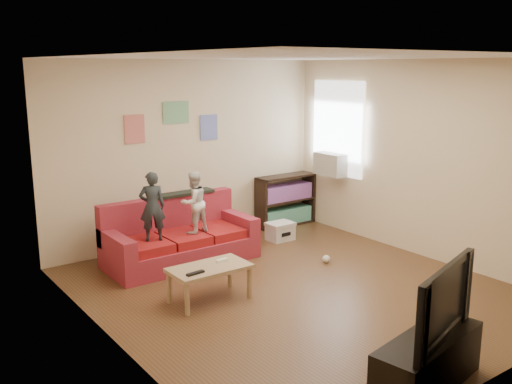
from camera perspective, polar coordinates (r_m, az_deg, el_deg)
room_shell at (r=6.51m, az=4.16°, el=1.35°), size 4.52×5.02×2.72m
sofa at (r=7.81m, az=-7.73°, el=-4.81°), size 2.00×0.92×0.88m
child_a at (r=7.32m, az=-10.34°, el=-1.43°), size 0.38×0.31×0.90m
child_b at (r=7.60m, az=-6.26°, el=-1.05°), size 0.45×0.38×0.83m
coffee_table at (r=6.48m, az=-4.68°, el=-7.90°), size 0.90×0.50×0.41m
remote at (r=6.24m, az=-6.08°, el=-8.07°), size 0.22×0.07×0.02m
game_controller at (r=6.60m, az=-3.42°, el=-6.83°), size 0.15×0.04×0.03m
bookshelf at (r=9.50m, az=2.96°, el=-1.09°), size 1.05×0.32×0.84m
window at (r=9.15m, az=8.17°, el=6.32°), size 0.04×1.08×1.48m
ac_unit at (r=9.14m, az=7.52°, el=2.79°), size 0.28×0.55×0.35m
artwork_left at (r=8.10m, az=-12.04°, el=6.16°), size 0.30×0.01×0.40m
artwork_center at (r=8.36m, az=-8.01°, el=7.88°), size 0.42×0.01×0.32m
artwork_right at (r=8.66m, az=-4.73°, el=6.45°), size 0.30×0.01×0.38m
file_box at (r=8.72m, az=2.43°, el=-3.93°), size 0.40×0.30×0.28m
tv_stand at (r=5.08m, az=16.77°, el=-15.99°), size 1.24×0.60×0.45m
television at (r=4.85m, az=17.18°, el=-10.33°), size 1.11×0.46×0.64m
tissue at (r=7.81m, az=7.04°, el=-6.67°), size 0.13×0.13×0.10m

